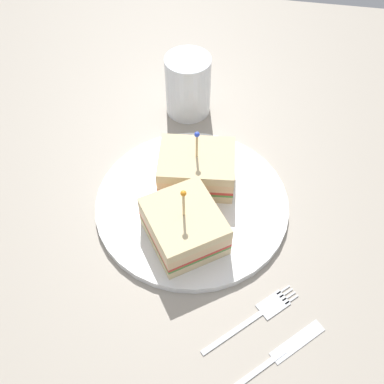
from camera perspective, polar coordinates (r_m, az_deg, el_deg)
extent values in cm
cube|color=#9E9384|center=(63.31, 0.00, -2.26)|extent=(110.22, 110.22, 2.00)
cylinder|color=white|center=(62.07, 0.00, -1.44)|extent=(25.91, 25.91, 1.07)
cube|color=beige|center=(63.39, 0.67, 1.88)|extent=(10.73, 8.61, 1.35)
cube|color=#478438|center=(62.72, 0.68, 2.39)|extent=(10.73, 8.61, 0.40)
cube|color=red|center=(62.38, 0.69, 2.66)|extent=(10.73, 8.61, 0.50)
cube|color=#E0B784|center=(61.68, 0.69, 3.22)|extent=(10.73, 8.61, 1.35)
cube|color=beige|center=(60.68, 0.71, 4.05)|extent=(10.73, 8.61, 1.35)
cylinder|color=tan|center=(58.98, 0.73, 5.55)|extent=(0.30, 0.30, 4.61)
sphere|color=blue|center=(57.33, 0.75, 7.14)|extent=(0.70, 0.70, 0.70)
cube|color=beige|center=(57.86, -1.19, -5.25)|extent=(12.10, 12.34, 1.36)
cube|color=#478438|center=(57.12, -1.20, -4.77)|extent=(12.10, 12.34, 0.40)
cube|color=red|center=(56.75, -1.21, -4.52)|extent=(12.10, 12.34, 0.50)
cube|color=#E0B784|center=(55.95, -1.22, -3.98)|extent=(12.10, 12.34, 1.41)
cube|color=beige|center=(54.81, -1.25, -3.18)|extent=(12.10, 12.34, 1.36)
cylinder|color=tan|center=(52.88, -1.29, -1.71)|extent=(0.30, 0.30, 4.75)
sphere|color=orange|center=(50.98, -1.34, -0.13)|extent=(0.70, 0.70, 0.70)
cylinder|color=beige|center=(73.15, -0.49, 12.42)|extent=(6.17, 6.17, 7.50)
cylinder|color=white|center=(72.46, -0.49, 13.08)|extent=(7.02, 7.02, 9.67)
cube|color=silver|center=(53.99, 5.02, -16.95)|extent=(6.46, 6.18, 0.35)
cube|color=silver|center=(55.89, 10.04, -13.56)|extent=(4.13, 4.07, 0.35)
cube|color=silver|center=(56.56, 12.26, -12.90)|extent=(1.57, 1.51, 0.35)
cube|color=silver|center=(56.68, 11.92, -12.53)|extent=(1.57, 1.51, 0.35)
cube|color=silver|center=(56.80, 11.59, -12.17)|extent=(1.57, 1.51, 0.35)
cube|color=silver|center=(56.92, 11.25, -11.80)|extent=(1.57, 1.51, 0.35)
cube|color=silver|center=(52.91, 8.05, -21.10)|extent=(6.17, 5.85, 0.35)
cube|color=silver|center=(54.72, 12.95, -17.58)|extent=(6.13, 5.89, 0.24)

